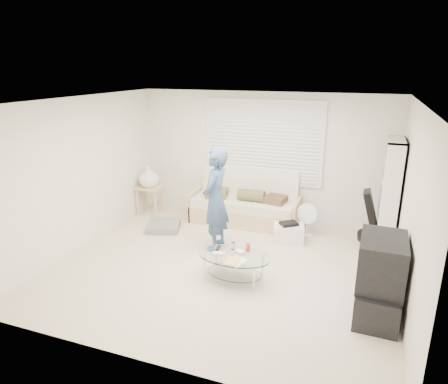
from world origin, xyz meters
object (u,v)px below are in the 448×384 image
at_px(tv_unit, 379,279).
at_px(futon_sofa, 245,205).
at_px(bookshelf, 389,195).
at_px(coffee_table, 234,260).

bearing_deg(tv_unit, futon_sofa, 135.22).
xyz_separation_m(futon_sofa, bookshelf, (2.56, -0.28, 0.59)).
distance_m(futon_sofa, coffee_table, 2.28).
bearing_deg(coffee_table, futon_sofa, 102.97).
bearing_deg(bookshelf, futon_sofa, 173.85).
height_order(futon_sofa, bookshelf, bookshelf).
bearing_deg(coffee_table, bookshelf, 43.54).
distance_m(futon_sofa, bookshelf, 2.64).
bearing_deg(tv_unit, coffee_table, 174.26).
height_order(futon_sofa, tv_unit, futon_sofa).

